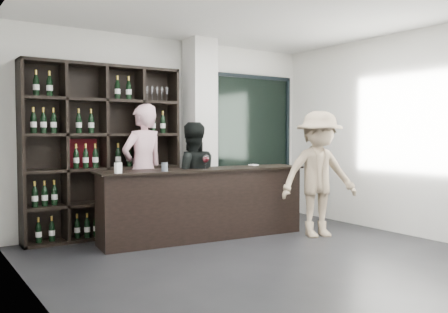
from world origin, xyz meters
TOP-DOWN VIEW (x-y plane):
  - floor at (0.00, 0.00)m, footprint 5.00×5.50m
  - wine_shelf at (-1.15, 2.57)m, footprint 2.20×0.35m
  - structural_column at (0.35, 2.47)m, footprint 0.40×0.40m
  - glass_panel at (1.55, 2.69)m, footprint 1.60×0.08m
  - tasting_counter at (-0.03, 1.73)m, footprint 2.95×0.62m
  - taster_pink at (-0.64, 2.40)m, footprint 0.77×0.59m
  - taster_black at (-0.10, 1.96)m, footprint 0.93×0.81m
  - customer at (1.37, 0.93)m, footprint 1.28×0.96m
  - wine_glass at (-0.06, 1.64)m, footprint 0.12×0.12m
  - spit_cup at (-0.68, 1.63)m, footprint 0.09×0.09m
  - napkin_stack at (0.91, 1.84)m, footprint 0.12×0.12m
  - card_stand at (-1.30, 1.65)m, footprint 0.10×0.07m

SIDE VIEW (x-z plane):
  - floor at x=0.00m, z-range -0.01..0.00m
  - tasting_counter at x=-0.03m, z-range 0.00..0.97m
  - taster_black at x=-0.10m, z-range 0.00..1.61m
  - customer at x=1.37m, z-range 0.00..1.76m
  - taster_pink at x=-0.64m, z-range 0.00..1.87m
  - napkin_stack at x=0.91m, z-range 0.97..0.99m
  - spit_cup at x=-0.68m, z-range 0.97..1.08m
  - card_stand at x=-1.30m, z-range 0.97..1.10m
  - wine_glass at x=-0.06m, z-range 0.97..1.19m
  - wine_shelf at x=-1.15m, z-range 0.00..2.40m
  - glass_panel at x=1.55m, z-range 0.35..2.45m
  - structural_column at x=0.35m, z-range 0.00..2.90m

